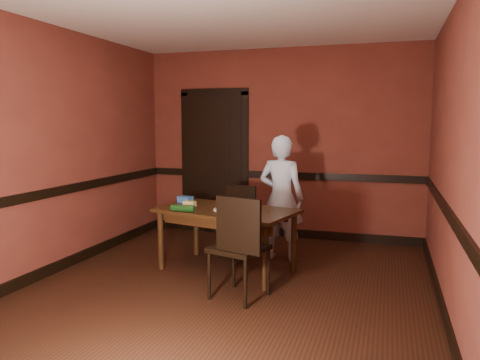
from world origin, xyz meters
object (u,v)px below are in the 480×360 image
Objects in this scene: person at (281,198)px; sandwich_plate at (224,209)px; chair_far at (239,222)px; chair_near at (239,246)px; dining_table at (227,240)px; food_tub at (185,199)px; sauce_jar at (249,208)px; cheese_saucer at (190,204)px.

person is 6.31× the size of sandwich_plate.
chair_near is (0.42, -1.28, 0.06)m from chair_far.
food_tub is at bearing 170.40° from dining_table.
chair_near is 0.66× the size of person.
chair_far is 0.78m from sauce_jar.
person is at bearing 16.96° from chair_far.
sandwich_plate reaches higher than dining_table.
cheese_saucer reaches higher than dining_table.
cheese_saucer is at bearing -43.26° from food_tub.
dining_table is 0.37m from sandwich_plate.
chair_near is 1.43m from food_tub.
sandwich_plate is (-0.48, -0.69, -0.04)m from person.
sauce_jar is 0.97m from food_tub.
sauce_jar reaches higher than dining_table.
chair_far is at bearing 48.39° from cheese_saucer.
chair_near is at bearing -59.88° from sandwich_plate.
sauce_jar is (-0.20, -0.72, -0.01)m from person.
sandwich_plate is 0.29m from sauce_jar.
chair_far is 0.88× the size of chair_near.
sauce_jar is at bearing -65.33° from chair_near.
dining_table is 8.53× the size of cheese_saucer.
food_tub is (-1.09, -0.37, -0.02)m from person.
chair_near is at bearing -33.83° from food_tub.
person is at bearing 30.85° from cheese_saucer.
person is (0.48, 0.62, 0.40)m from dining_table.
chair_near is 5.18× the size of food_tub.
sauce_jar reaches higher than cheese_saucer.
dining_table is 0.77m from food_tub.
chair_far is at bearing 116.60° from sauce_jar.
person reaches higher than sandwich_plate.
chair_near is 10.58× the size of sauce_jar.
chair_near reaches higher than dining_table.
person is at bearing 29.43° from food_tub.
person reaches higher than sauce_jar.
food_tub is at bearing -28.95° from chair_near.
sauce_jar is at bearing -10.38° from food_tub.
cheese_saucer is (-0.95, -0.57, -0.03)m from person.
person is 0.74m from sauce_jar.
chair_near is at bearing 92.05° from person.
person is 7.87× the size of food_tub.
person reaches higher than food_tub.
sandwich_plate reaches higher than cheese_saucer.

